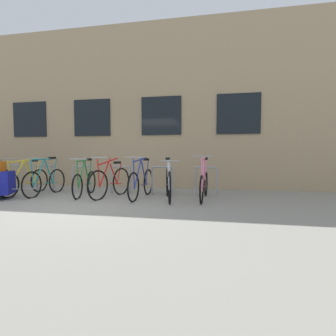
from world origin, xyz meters
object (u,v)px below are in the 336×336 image
Objects in this scene: bicycle_teal at (45,181)px; bicycle_blue at (141,182)px; bicycle_red at (110,182)px; bicycle_pink at (204,184)px; bicycle_silver at (168,183)px; bicycle_green at (85,182)px; bicycle_yellow at (25,181)px.

bicycle_blue is at bearing 1.68° from bicycle_teal.
bicycle_blue is (2.70, 0.08, 0.01)m from bicycle_teal.
bicycle_red is at bearing 0.41° from bicycle_teal.
bicycle_pink is at bearing 1.89° from bicycle_teal.
bicycle_pink is at bearing 10.38° from bicycle_silver.
bicycle_pink is (0.86, 0.16, -0.02)m from bicycle_silver.
bicycle_teal is 1.88m from bicycle_red.
bicycle_pink reaches higher than bicycle_green.
bicycle_teal is 0.93× the size of bicycle_blue.
bicycle_red is at bearing 1.07° from bicycle_yellow.
bicycle_teal is 0.93× the size of bicycle_silver.
bicycle_blue is at bearing 1.94° from bicycle_yellow.
bicycle_red is 0.82m from bicycle_blue.
bicycle_yellow is 1.07× the size of bicycle_green.
bicycle_blue reaches higher than bicycle_red.
bicycle_teal is at bearing -178.11° from bicycle_pink.
bicycle_silver is at bearing -7.63° from bicycle_blue.
bicycle_pink is (4.28, 0.14, -0.00)m from bicycle_teal.
bicycle_red is 0.95× the size of bicycle_pink.
bicycle_yellow is at bearing -178.06° from bicycle_blue.
bicycle_blue is (-0.72, 0.10, -0.01)m from bicycle_silver.
bicycle_teal is 1.02× the size of bicycle_green.
bicycle_pink reaches higher than bicycle_yellow.
bicycle_green is at bearing 4.31° from bicycle_teal.
bicycle_silver is 0.99× the size of bicycle_blue.
bicycle_teal is 3.41m from bicycle_silver.
bicycle_pink is (2.40, 0.13, -0.02)m from bicycle_red.
bicycle_green is at bearing 3.90° from bicycle_yellow.
bicycle_teal is 0.60m from bicycle_yellow.
bicycle_blue is (0.82, 0.07, -0.00)m from bicycle_red.
bicycle_green is (-1.57, 0.01, -0.02)m from bicycle_blue.
bicycle_teal is 2.70m from bicycle_blue.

